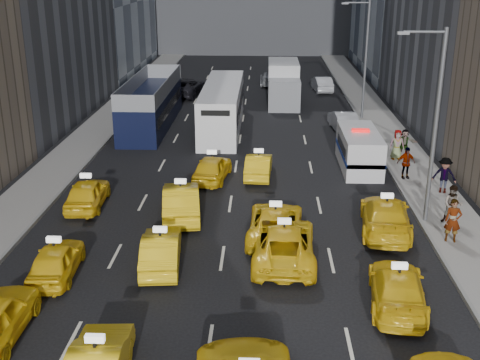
{
  "coord_description": "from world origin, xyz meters",
  "views": [
    {
      "loc": [
        1.66,
        -14.32,
        11.53
      ],
      "look_at": [
        0.57,
        12.05,
        2.0
      ],
      "focal_mm": 45.0,
      "sensor_mm": 36.0,
      "label": 1
    }
  ],
  "objects_px": {
    "nypd_van": "(359,150)",
    "pedestrian_0": "(453,221)",
    "double_decker": "(151,103)",
    "city_bus": "(222,107)",
    "box_truck": "(283,83)"
  },
  "relations": [
    {
      "from": "nypd_van",
      "to": "pedestrian_0",
      "type": "xyz_separation_m",
      "value": [
        2.52,
        -10.32,
        0.04
      ]
    },
    {
      "from": "double_decker",
      "to": "box_truck",
      "type": "height_order",
      "value": "double_decker"
    },
    {
      "from": "box_truck",
      "to": "city_bus",
      "type": "bearing_deg",
      "value": -121.09
    },
    {
      "from": "nypd_van",
      "to": "pedestrian_0",
      "type": "height_order",
      "value": "nypd_van"
    },
    {
      "from": "nypd_van",
      "to": "city_bus",
      "type": "bearing_deg",
      "value": 127.39
    },
    {
      "from": "city_bus",
      "to": "box_truck",
      "type": "bearing_deg",
      "value": 65.37
    },
    {
      "from": "city_bus",
      "to": "box_truck",
      "type": "height_order",
      "value": "box_truck"
    },
    {
      "from": "double_decker",
      "to": "pedestrian_0",
      "type": "bearing_deg",
      "value": -54.31
    },
    {
      "from": "pedestrian_0",
      "to": "city_bus",
      "type": "bearing_deg",
      "value": 130.93
    },
    {
      "from": "nypd_van",
      "to": "double_decker",
      "type": "relative_size",
      "value": 0.46
    },
    {
      "from": "nypd_van",
      "to": "box_truck",
      "type": "distance_m",
      "value": 18.06
    },
    {
      "from": "box_truck",
      "to": "double_decker",
      "type": "bearing_deg",
      "value": -143.49
    },
    {
      "from": "box_truck",
      "to": "pedestrian_0",
      "type": "distance_m",
      "value": 28.68
    },
    {
      "from": "nypd_van",
      "to": "city_bus",
      "type": "relative_size",
      "value": 0.46
    },
    {
      "from": "double_decker",
      "to": "city_bus",
      "type": "distance_m",
      "value": 5.37
    }
  ]
}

